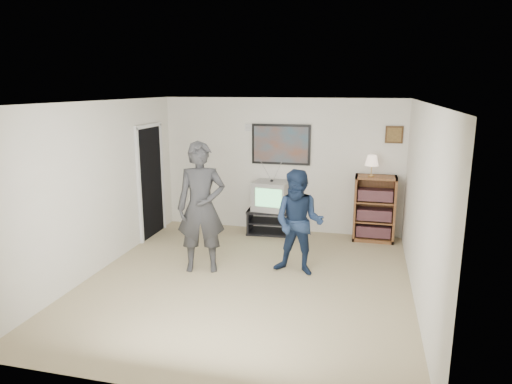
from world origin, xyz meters
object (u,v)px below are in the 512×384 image
at_px(bookshelf, 374,208).
at_px(person_short, 299,223).
at_px(crt_television, 272,196).
at_px(person_tall, 201,207).
at_px(media_stand, 272,221).

xyz_separation_m(bookshelf, person_short, (-1.09, -1.80, 0.19)).
height_order(crt_television, person_tall, person_tall).
bearing_deg(crt_television, bookshelf, 7.68).
distance_m(media_stand, crt_television, 0.50).
xyz_separation_m(crt_television, person_short, (0.77, -1.75, 0.05)).
relative_size(crt_television, person_tall, 0.33).
bearing_deg(crt_television, media_stand, 6.14).
bearing_deg(person_tall, bookshelf, 23.29).
height_order(person_tall, person_short, person_tall).
relative_size(media_stand, person_short, 0.61).
bearing_deg(bookshelf, crt_television, -178.46).
relative_size(person_tall, person_short, 1.25).
height_order(media_stand, crt_television, crt_television).
bearing_deg(person_short, person_tall, -164.15).
relative_size(media_stand, bookshelf, 0.80).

